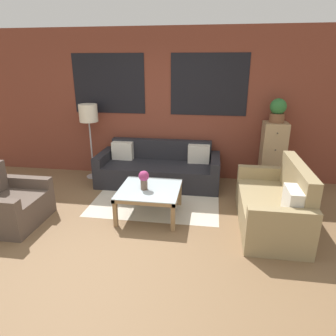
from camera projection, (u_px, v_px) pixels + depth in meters
name	position (u px, v px, depth m)	size (l,w,h in m)	color
ground_plane	(126.00, 238.00, 3.94)	(16.00, 16.00, 0.00)	brown
wall_back_brick	(158.00, 105.00, 5.74)	(8.40, 0.09, 2.80)	brown
rug	(157.00, 199.00, 5.07)	(2.07, 1.57, 0.00)	beige
couch_dark	(159.00, 169.00, 5.65)	(2.25, 0.88, 0.78)	#232328
settee_vintage	(274.00, 206.00, 4.15)	(0.80, 1.62, 0.92)	#99845B
armchair_corner	(9.00, 205.00, 4.24)	(0.80, 0.93, 0.84)	brown
coffee_table	(150.00, 192.00, 4.43)	(0.89, 0.89, 0.43)	silver
floor_lamp	(89.00, 116.00, 5.66)	(0.35, 0.35, 1.45)	#B2B2B7
drawer_cabinet	(272.00, 155.00, 5.45)	(0.41, 0.42, 1.19)	tan
potted_plant	(278.00, 110.00, 5.18)	(0.28, 0.28, 0.42)	brown
flower_vase	(144.00, 179.00, 4.33)	(0.15, 0.15, 0.28)	brown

